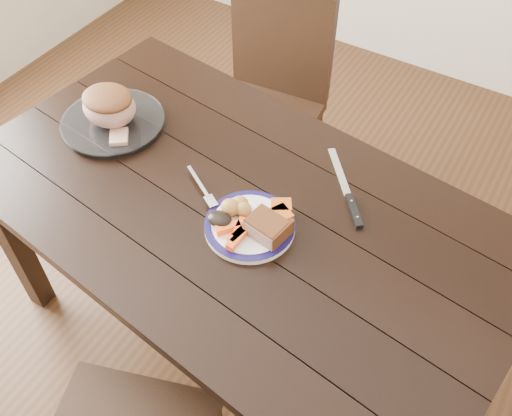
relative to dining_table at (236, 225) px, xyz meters
The scene contains 15 objects.
ground 0.66m from the dining_table, behind, with size 4.00×4.00×0.00m, color #472B16.
dining_table is the anchor object (origin of this frame).
chair_far 0.82m from the dining_table, 113.53° to the left, with size 0.46×0.47×0.93m.
dinner_plate 0.14m from the dining_table, 33.37° to the right, with size 0.25×0.25×0.02m, color white.
plate_rim 0.15m from the dining_table, 33.37° to the right, with size 0.25×0.25×0.02m, color #130D45.
serving_platter 0.53m from the dining_table, behind, with size 0.32×0.32×0.02m, color white.
pork_slice 0.20m from the dining_table, 23.04° to the right, with size 0.10×0.08×0.05m, color #A97767.
roasted_potatoes 0.14m from the dining_table, 50.79° to the right, with size 0.08×0.07×0.05m.
carrot_batons 0.18m from the dining_table, 56.68° to the right, with size 0.08×0.11×0.02m.
pumpkin_wedges 0.19m from the dining_table, ahead, with size 0.09×0.09×0.04m.
dark_mushroom 0.16m from the dining_table, 82.84° to the right, with size 0.07×0.05×0.03m, color black.
fork 0.15m from the dining_table, behind, with size 0.16×0.11×0.00m.
roast_joint 0.55m from the dining_table, behind, with size 0.17×0.15×0.11m, color tan.
cut_slice 0.46m from the dining_table, behind, with size 0.07×0.06×0.02m, color tan.
carving_knife 0.34m from the dining_table, 32.86° to the left, with size 0.22×0.26×0.01m.
Camera 1 is at (0.60, -0.88, 1.95)m, focal length 40.00 mm.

